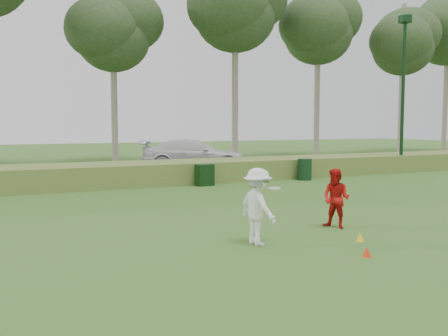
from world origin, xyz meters
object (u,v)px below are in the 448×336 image
player_red (336,199)px  cone_yellow (360,237)px  player_white (258,206)px  cone_orange (367,252)px  car_right (194,155)px  lamp_post (404,66)px  trash_bin (305,169)px  utility_cabinet (205,175)px

player_red → cone_yellow: bearing=-41.2°
player_white → cone_yellow: size_ratio=8.65×
cone_orange → cone_yellow: size_ratio=1.03×
player_red → car_right: car_right is taller
lamp_post → car_right: bearing=150.7°
cone_yellow → trash_bin: 12.03m
lamp_post → utility_cabinet: 12.97m
player_white → utility_cabinet: (3.13, 9.75, -0.37)m
lamp_post → player_red: (-12.45, -10.02, -4.86)m
player_white → trash_bin: player_white is taller
player_white → trash_bin: (8.11, 9.70, -0.33)m
lamp_post → cone_orange: lamp_post is taller
car_right → lamp_post: bearing=-94.4°
lamp_post → player_white: 19.00m
car_right → cone_yellow: bearing=-165.8°
cone_orange → player_white: bearing=127.9°
trash_bin → car_right: (-2.79, 6.35, 0.40)m
player_white → cone_yellow: (2.14, -0.74, -0.72)m
player_white → utility_cabinet: size_ratio=1.82×
utility_cabinet → car_right: size_ratio=0.16×
car_right → utility_cabinet: bearing=-174.2°
cone_yellow → utility_cabinet: bearing=84.6°
cone_orange → car_right: 18.28m
lamp_post → cone_yellow: size_ratio=43.62×
lamp_post → player_red: lamp_post is taller
cone_orange → trash_bin: 13.31m
cone_orange → trash_bin: trash_bin is taller
lamp_post → cone_yellow: (-12.86, -11.37, -5.50)m
cone_orange → trash_bin: (6.72, 11.48, 0.39)m
cone_yellow → car_right: bearing=79.3°
utility_cabinet → car_right: car_right is taller
utility_cabinet → trash_bin: trash_bin is taller
trash_bin → lamp_post: bearing=7.7°
player_red → utility_cabinet: bearing=152.5°
lamp_post → player_white: lamp_post is taller
cone_orange → lamp_post: bearing=42.3°
player_red → cone_orange: bearing=-50.1°
player_red → utility_cabinet: size_ratio=1.63×
player_white → car_right: car_right is taller
player_red → car_right: bearing=145.9°
lamp_post → trash_bin: size_ratio=8.43×
utility_cabinet → player_white: bearing=-116.7°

